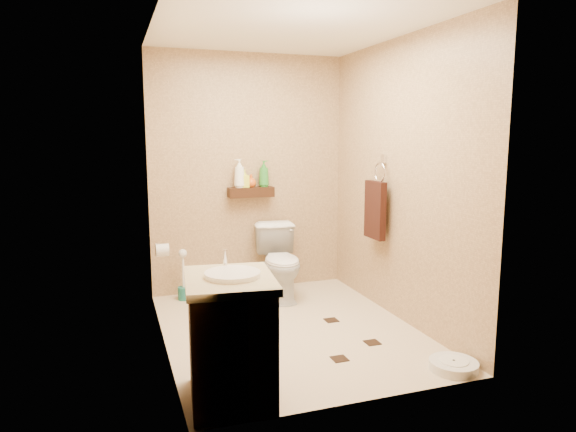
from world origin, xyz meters
name	(u,v)px	position (x,y,z in m)	size (l,w,h in m)	color
ground	(289,329)	(0.00, 0.00, 0.00)	(2.50, 2.50, 0.00)	beige
wall_back	(249,174)	(0.00, 1.25, 1.20)	(2.00, 0.04, 2.40)	tan
wall_front	(362,204)	(0.00, -1.25, 1.20)	(2.00, 0.04, 2.40)	tan
wall_left	(159,189)	(-1.00, 0.00, 1.20)	(0.04, 2.50, 2.40)	tan
wall_right	(399,181)	(1.00, 0.00, 1.20)	(0.04, 2.50, 2.40)	tan
ceiling	(289,26)	(0.00, 0.00, 2.40)	(2.00, 2.50, 0.02)	white
wall_shelf	(251,192)	(0.00, 1.17, 1.02)	(0.46, 0.14, 0.10)	#35180E
floor_accents	(295,329)	(0.04, -0.02, 0.00)	(1.18, 1.37, 0.01)	black
toilet	(280,262)	(0.20, 0.83, 0.36)	(0.40, 0.70, 0.71)	white
vanity	(231,336)	(-0.70, -0.95, 0.39)	(0.58, 0.68, 0.88)	brown
bathroom_scale	(454,365)	(0.82, -1.07, 0.03)	(0.39, 0.39, 0.07)	silver
toilet_brush	(184,282)	(-0.71, 1.07, 0.18)	(0.12, 0.12, 0.50)	#19665D
towel_ring	(375,207)	(0.91, 0.25, 0.95)	(0.12, 0.30, 0.76)	silver
toilet_paper	(162,250)	(-0.94, 0.65, 0.60)	(0.12, 0.11, 0.12)	silver
bottle_a	(239,173)	(-0.12, 1.17, 1.21)	(0.11, 0.11, 0.29)	white
bottle_b	(245,178)	(-0.06, 1.17, 1.16)	(0.08, 0.08, 0.18)	yellow
bottle_c	(251,181)	(0.00, 1.17, 1.14)	(0.10, 0.10, 0.13)	#CF5618
bottle_d	(264,174)	(0.14, 1.17, 1.20)	(0.10, 0.10, 0.27)	#2B822B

